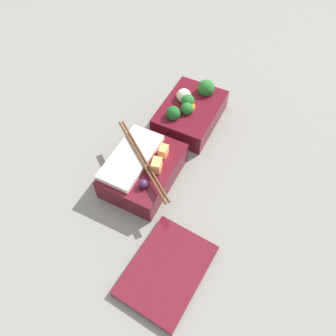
% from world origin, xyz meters
% --- Properties ---
extents(ground_plane, '(3.00, 3.00, 0.00)m').
position_xyz_m(ground_plane, '(0.00, 0.00, 0.00)').
color(ground_plane, slate).
extents(bento_tray_vegetable, '(0.17, 0.12, 0.08)m').
position_xyz_m(bento_tray_vegetable, '(-0.10, 0.01, 0.03)').
color(bento_tray_vegetable, '#510F19').
rests_on(bento_tray_vegetable, ground_plane).
extents(bento_tray_rice, '(0.17, 0.19, 0.08)m').
position_xyz_m(bento_tray_rice, '(0.10, -0.01, 0.03)').
color(bento_tray_rice, '#510F19').
rests_on(bento_tray_rice, ground_plane).
extents(bento_lid, '(0.18, 0.14, 0.01)m').
position_xyz_m(bento_lid, '(0.26, 0.12, 0.01)').
color(bento_lid, '#510F19').
rests_on(bento_lid, ground_plane).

